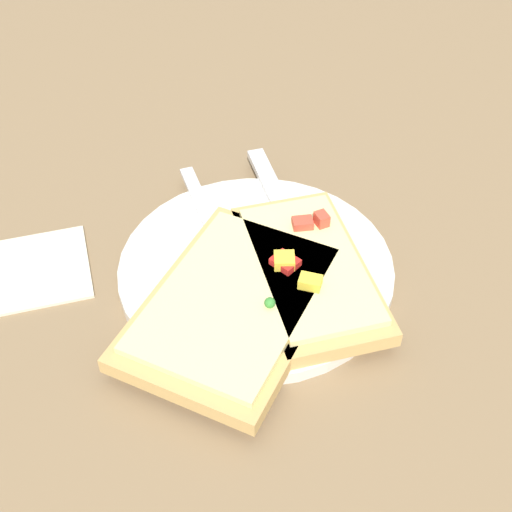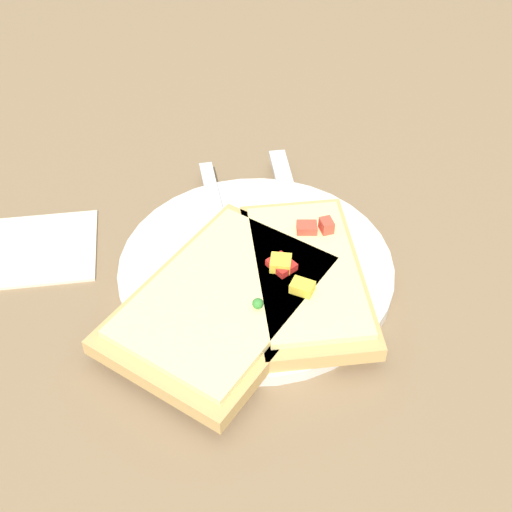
{
  "view_description": "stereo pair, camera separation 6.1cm",
  "coord_description": "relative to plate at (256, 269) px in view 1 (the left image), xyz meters",
  "views": [
    {
      "loc": [
        0.12,
        0.42,
        0.45
      ],
      "look_at": [
        0.0,
        0.0,
        0.02
      ],
      "focal_mm": 50.0,
      "sensor_mm": 36.0,
      "label": 1
    },
    {
      "loc": [
        0.06,
        0.43,
        0.45
      ],
      "look_at": [
        0.0,
        0.0,
        0.02
      ],
      "focal_mm": 50.0,
      "sensor_mm": 36.0,
      "label": 2
    }
  ],
  "objects": [
    {
      "name": "pizza_slice_corner",
      "position": [
        -0.04,
        0.03,
        0.02
      ],
      "size": [
        0.09,
        0.18,
        0.03
      ],
      "rotation": [
        0.0,
        0.0,
        4.7
      ],
      "color": "tan",
      "rests_on": "plate"
    },
    {
      "name": "pizza_slice_main",
      "position": [
        0.03,
        0.05,
        0.02
      ],
      "size": [
        0.22,
        0.23,
        0.03
      ],
      "rotation": [
        0.0,
        0.0,
        3.99
      ],
      "color": "tan",
      "rests_on": "plate"
    },
    {
      "name": "ground_plane",
      "position": [
        0.0,
        0.0,
        -0.01
      ],
      "size": [
        4.0,
        4.0,
        0.0
      ],
      "primitive_type": "plane",
      "color": "#7F6647"
    },
    {
      "name": "plate",
      "position": [
        0.0,
        0.0,
        0.0
      ],
      "size": [
        0.24,
        0.24,
        0.01
      ],
      "color": "silver",
      "rests_on": "ground"
    },
    {
      "name": "knife",
      "position": [
        -0.04,
        -0.06,
        0.01
      ],
      "size": [
        0.02,
        0.23,
        0.01
      ],
      "rotation": [
        0.0,
        0.0,
        7.86
      ],
      "color": "silver",
      "rests_on": "plate"
    },
    {
      "name": "crumb_scatter",
      "position": [
        -0.03,
        0.02,
        0.01
      ],
      "size": [
        0.09,
        0.1,
        0.01
      ],
      "color": "tan",
      "rests_on": "plate"
    },
    {
      "name": "fork",
      "position": [
        0.03,
        -0.03,
        0.01
      ],
      "size": [
        0.03,
        0.21,
        0.01
      ],
      "rotation": [
        0.0,
        0.0,
        7.91
      ],
      "color": "silver",
      "rests_on": "plate"
    },
    {
      "name": "napkin",
      "position": [
        0.22,
        -0.06,
        -0.0
      ],
      "size": [
        0.15,
        0.09,
        0.01
      ],
      "color": "beige",
      "rests_on": "ground"
    }
  ]
}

